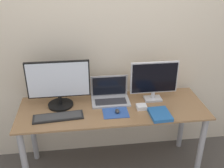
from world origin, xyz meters
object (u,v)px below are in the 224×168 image
Objects in this scene: monitor_left at (59,84)px; laptop at (110,95)px; keyboard at (58,117)px; book at (160,114)px; mouse at (117,111)px; monitor_right at (154,80)px; power_brick at (142,107)px.

laptop is at bearing 5.24° from monitor_left.
monitor_left reaches higher than keyboard.
laptop is 0.81× the size of keyboard.
book is (0.88, -0.29, -0.21)m from monitor_left.
mouse is (0.04, -0.24, -0.04)m from laptop.
mouse is (0.52, -0.20, -0.21)m from monitor_left.
book is at bearing -14.47° from mouse.
laptop is at bearing 174.07° from monitor_right.
keyboard is at bearing -93.18° from monitor_left.
keyboard is at bearing 174.65° from book.
mouse is at bearing 165.53° from book.
laptop is (0.48, 0.04, -0.17)m from monitor_left.
laptop is at bearing 144.01° from power_brick.
monitor_left is at bearing 161.62° from book.
power_brick is at bearing 133.88° from book.
keyboard is 0.90m from book.
book is (-0.01, -0.29, -0.20)m from monitor_right.
monitor_left is at bearing -174.76° from laptop.
monitor_left reaches higher than monitor_right.
monitor_right is at bearing 0.01° from monitor_left.
laptop is 1.61× the size of book.
mouse and power_brick have the same top height.
monitor_right reaches higher than laptop.
power_brick is (-0.15, -0.15, -0.20)m from monitor_right.
book reaches higher than keyboard.
monitor_right is 0.29m from power_brick.
keyboard is 0.76m from power_brick.
book is (0.41, -0.34, -0.04)m from laptop.
monitor_right is 0.96m from keyboard.
keyboard is at bearing -175.74° from power_brick.
monitor_right is at bearing 87.38° from book.
laptop reaches higher than keyboard.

